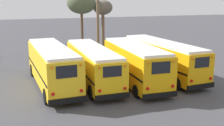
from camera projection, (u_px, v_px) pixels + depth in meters
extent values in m
plane|color=#424247|center=(115.00, 84.00, 23.15)|extent=(160.00, 160.00, 0.00)
cube|color=yellow|center=(52.00, 66.00, 22.14)|extent=(2.82, 10.22, 2.66)
cube|color=white|center=(51.00, 48.00, 21.82)|extent=(2.61, 9.81, 0.20)
cube|color=black|center=(68.00, 101.00, 17.80)|extent=(2.49, 0.29, 0.36)
cube|color=black|center=(67.00, 72.00, 17.40)|extent=(1.34, 0.08, 0.80)
sphere|color=red|center=(53.00, 94.00, 17.33)|extent=(0.22, 0.22, 0.22)
sphere|color=orange|center=(52.00, 67.00, 16.94)|extent=(0.18, 0.18, 0.18)
sphere|color=red|center=(82.00, 91.00, 18.00)|extent=(0.22, 0.22, 0.22)
sphere|color=orange|center=(81.00, 65.00, 17.62)|extent=(0.18, 0.18, 0.18)
cube|color=black|center=(36.00, 69.00, 21.73)|extent=(0.40, 9.92, 0.14)
cube|color=black|center=(67.00, 67.00, 22.64)|extent=(0.40, 9.92, 0.14)
cylinder|color=black|center=(32.00, 70.00, 25.38)|extent=(0.32, 1.09, 1.08)
cylinder|color=black|center=(57.00, 68.00, 26.22)|extent=(0.32, 1.09, 1.08)
cylinder|color=black|center=(46.00, 97.00, 18.59)|extent=(0.32, 1.09, 1.08)
cylinder|color=black|center=(79.00, 92.00, 19.43)|extent=(0.32, 1.09, 1.08)
cube|color=yellow|center=(92.00, 64.00, 23.09)|extent=(2.60, 10.32, 2.43)
cube|color=white|center=(92.00, 49.00, 22.80)|extent=(2.40, 9.90, 0.20)
cube|color=black|center=(113.00, 97.00, 18.55)|extent=(2.38, 0.26, 0.36)
cube|color=black|center=(112.00, 72.00, 18.19)|extent=(1.28, 0.06, 0.73)
sphere|color=red|center=(100.00, 91.00, 18.16)|extent=(0.22, 0.22, 0.22)
sphere|color=orange|center=(100.00, 68.00, 17.81)|extent=(0.18, 0.18, 0.18)
sphere|color=red|center=(125.00, 88.00, 18.70)|extent=(0.22, 0.22, 0.22)
sphere|color=orange|center=(125.00, 66.00, 18.35)|extent=(0.18, 0.18, 0.18)
cube|color=black|center=(78.00, 68.00, 22.77)|extent=(0.28, 10.06, 0.14)
cube|color=black|center=(106.00, 65.00, 23.50)|extent=(0.28, 10.06, 0.14)
cylinder|color=black|center=(71.00, 67.00, 26.53)|extent=(0.31, 1.08, 1.07)
cylinder|color=black|center=(93.00, 66.00, 27.21)|extent=(0.31, 1.08, 1.07)
cylinder|color=black|center=(92.00, 92.00, 19.45)|extent=(0.31, 1.08, 1.07)
cylinder|color=black|center=(121.00, 89.00, 20.13)|extent=(0.31, 1.08, 1.07)
cube|color=#E5A00C|center=(135.00, 63.00, 23.08)|extent=(2.94, 9.50, 2.70)
cube|color=white|center=(135.00, 46.00, 22.75)|extent=(2.73, 9.11, 0.20)
cube|color=black|center=(160.00, 95.00, 18.94)|extent=(2.54, 0.33, 0.36)
cube|color=black|center=(161.00, 68.00, 18.53)|extent=(1.36, 0.10, 0.81)
sphere|color=red|center=(148.00, 89.00, 18.53)|extent=(0.22, 0.22, 0.22)
sphere|color=orange|center=(149.00, 63.00, 18.14)|extent=(0.18, 0.18, 0.18)
sphere|color=red|center=(173.00, 86.00, 19.07)|extent=(0.22, 0.22, 0.22)
sphere|color=orange|center=(174.00, 61.00, 18.68)|extent=(0.18, 0.18, 0.18)
cube|color=black|center=(120.00, 67.00, 22.76)|extent=(0.48, 9.19, 0.14)
cube|color=black|center=(148.00, 65.00, 23.49)|extent=(0.48, 9.19, 0.14)
cylinder|color=black|center=(109.00, 69.00, 26.17)|extent=(0.33, 0.95, 0.93)
cylinder|color=black|center=(132.00, 67.00, 26.84)|extent=(0.33, 0.95, 0.93)
cylinder|color=black|center=(137.00, 91.00, 19.86)|extent=(0.33, 0.95, 0.93)
cylinder|color=black|center=(166.00, 88.00, 20.53)|extent=(0.33, 0.95, 0.93)
cube|color=#E5A00C|center=(162.00, 58.00, 25.32)|extent=(2.84, 10.77, 2.58)
cube|color=white|center=(162.00, 43.00, 25.00)|extent=(2.63, 10.33, 0.20)
cube|color=black|center=(201.00, 86.00, 20.73)|extent=(2.40, 0.31, 0.36)
cube|color=black|center=(202.00, 62.00, 20.35)|extent=(1.29, 0.09, 0.77)
sphere|color=red|center=(192.00, 81.00, 20.28)|extent=(0.22, 0.22, 0.22)
sphere|color=orange|center=(193.00, 59.00, 19.91)|extent=(0.18, 0.18, 0.18)
sphere|color=red|center=(211.00, 78.00, 20.94)|extent=(0.22, 0.22, 0.22)
sphere|color=orange|center=(213.00, 57.00, 20.57)|extent=(0.18, 0.18, 0.18)
cube|color=black|center=(150.00, 61.00, 24.91)|extent=(0.51, 10.45, 0.14)
cube|color=black|center=(173.00, 59.00, 25.80)|extent=(0.51, 10.45, 0.14)
cylinder|color=black|center=(131.00, 62.00, 28.79)|extent=(0.33, 1.03, 1.02)
cylinder|color=black|center=(149.00, 60.00, 29.61)|extent=(0.33, 1.03, 1.02)
cylinder|color=black|center=(178.00, 83.00, 21.53)|extent=(0.33, 1.03, 1.02)
cylinder|color=black|center=(200.00, 80.00, 22.36)|extent=(0.33, 1.03, 1.02)
cylinder|color=brown|center=(98.00, 19.00, 32.81)|extent=(0.34, 0.34, 9.08)
cylinder|color=brown|center=(82.00, 31.00, 37.54)|extent=(0.33, 0.33, 5.27)
ellipsoid|color=#4C563D|center=(81.00, 3.00, 36.71)|extent=(3.82, 3.82, 2.87)
cylinder|color=brown|center=(103.00, 31.00, 38.33)|extent=(0.42, 0.42, 4.98)
ellipsoid|color=#5B5447|center=(103.00, 7.00, 37.61)|extent=(2.61, 2.61, 1.96)
cylinder|color=#939399|center=(1.00, 64.00, 27.29)|extent=(0.06, 0.06, 1.40)
cylinder|color=#939399|center=(28.00, 62.00, 28.14)|extent=(0.06, 0.06, 1.40)
cylinder|color=#939399|center=(53.00, 60.00, 28.99)|extent=(0.06, 0.06, 1.40)
cylinder|color=#939399|center=(77.00, 58.00, 29.84)|extent=(0.06, 0.06, 1.40)
cylinder|color=#939399|center=(100.00, 56.00, 30.69)|extent=(0.06, 0.06, 1.40)
cylinder|color=#939399|center=(122.00, 55.00, 31.54)|extent=(0.06, 0.06, 1.40)
cylinder|color=#939399|center=(142.00, 53.00, 32.39)|extent=(0.06, 0.06, 1.40)
cylinder|color=#939399|center=(161.00, 52.00, 33.24)|extent=(0.06, 0.06, 1.40)
cylinder|color=#939399|center=(89.00, 51.00, 30.11)|extent=(17.79, 0.04, 0.04)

